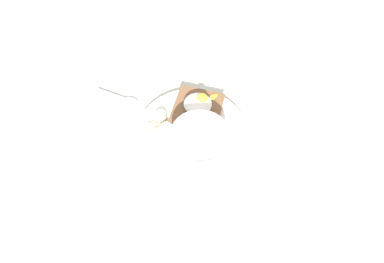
# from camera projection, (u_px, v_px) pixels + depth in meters

# --- Properties ---
(ground_plane) EXTENTS (1.20, 1.20, 0.02)m
(ground_plane) POSITION_uv_depth(u_px,v_px,m) (192.00, 140.00, 0.66)
(ground_plane) COLOR beige
(ground_plane) RESTS_ON ground
(plate) EXTENTS (0.25, 0.25, 0.02)m
(plate) POSITION_uv_depth(u_px,v_px,m) (192.00, 137.00, 0.65)
(plate) COLOR white
(plate) RESTS_ON ground_plane
(oatmeal_bowl) EXTENTS (0.12, 0.12, 0.07)m
(oatmeal_bowl) POSITION_uv_depth(u_px,v_px,m) (200.00, 143.00, 0.60)
(oatmeal_bowl) COLOR white
(oatmeal_bowl) RESTS_ON plate
(toast_slice) EXTENTS (0.13, 0.13, 0.01)m
(toast_slice) POSITION_uv_depth(u_px,v_px,m) (198.00, 109.00, 0.67)
(toast_slice) COLOR brown
(toast_slice) RESTS_ON plate
(poached_egg) EXTENTS (0.08, 0.07, 0.04)m
(poached_egg) POSITION_uv_depth(u_px,v_px,m) (199.00, 103.00, 0.65)
(poached_egg) COLOR white
(poached_egg) RESTS_ON toast_slice
(banana_slice_front) EXTENTS (0.03, 0.03, 0.02)m
(banana_slice_front) POSITION_uv_depth(u_px,v_px,m) (166.00, 129.00, 0.65)
(banana_slice_front) COLOR beige
(banana_slice_front) RESTS_ON plate
(banana_slice_left) EXTENTS (0.04, 0.04, 0.01)m
(banana_slice_left) POSITION_uv_depth(u_px,v_px,m) (151.00, 131.00, 0.65)
(banana_slice_left) COLOR beige
(banana_slice_left) RESTS_ON plate
(banana_slice_back) EXTENTS (0.04, 0.04, 0.02)m
(banana_slice_back) POSITION_uv_depth(u_px,v_px,m) (160.00, 116.00, 0.66)
(banana_slice_back) COLOR beige
(banana_slice_back) RESTS_ON plate
(banana_slice_right) EXTENTS (0.04, 0.04, 0.02)m
(banana_slice_right) POSITION_uv_depth(u_px,v_px,m) (159.00, 138.00, 0.63)
(banana_slice_right) COLOR beige
(banana_slice_right) RESTS_ON plate
(spoon) EXTENTS (0.10, 0.06, 0.01)m
(spoon) POSITION_uv_depth(u_px,v_px,m) (122.00, 98.00, 0.70)
(spoon) COLOR silver
(spoon) RESTS_ON ground_plane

